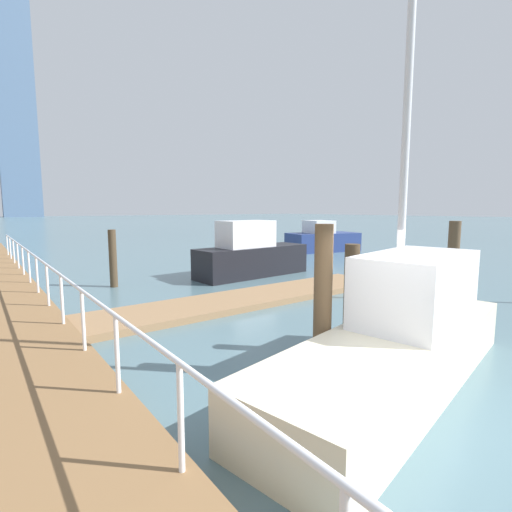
% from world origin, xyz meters
% --- Properties ---
extents(ground_plane, '(300.00, 300.00, 0.00)m').
position_xyz_m(ground_plane, '(0.00, 20.00, 0.00)').
color(ground_plane, slate).
extents(floating_dock, '(10.83, 2.00, 0.18)m').
position_xyz_m(floating_dock, '(1.91, 6.57, 0.09)').
color(floating_dock, '#93704C').
rests_on(floating_dock, ground_plane).
extents(boardwalk_railing, '(0.06, 26.46, 1.08)m').
position_xyz_m(boardwalk_railing, '(-3.15, 7.92, 1.25)').
color(boardwalk_railing, white).
rests_on(boardwalk_railing, boardwalk).
extents(dock_piling_0, '(0.27, 0.27, 2.08)m').
position_xyz_m(dock_piling_0, '(-0.57, 11.28, 1.04)').
color(dock_piling_0, '#473826').
rests_on(dock_piling_0, ground_plane).
extents(dock_piling_1, '(0.33, 0.33, 2.47)m').
position_xyz_m(dock_piling_1, '(6.89, 2.79, 1.23)').
color(dock_piling_1, brown).
rests_on(dock_piling_1, ground_plane).
extents(dock_piling_2, '(0.30, 0.30, 2.58)m').
position_xyz_m(dock_piling_2, '(-0.00, 1.59, 1.29)').
color(dock_piling_2, brown).
rests_on(dock_piling_2, ground_plane).
extents(dock_piling_3, '(0.29, 0.29, 2.15)m').
position_xyz_m(dock_piling_3, '(1.21, 1.98, 1.08)').
color(dock_piling_3, '#473826').
rests_on(dock_piling_3, ground_plane).
extents(moored_boat_0, '(6.65, 2.94, 9.85)m').
position_xyz_m(moored_boat_0, '(0.99, 0.74, 0.79)').
color(moored_boat_0, beige).
rests_on(moored_boat_0, ground_plane).
extents(moored_boat_2, '(5.05, 3.14, 2.06)m').
position_xyz_m(moored_boat_2, '(14.18, 14.92, 0.77)').
color(moored_boat_2, navy).
rests_on(moored_boat_2, ground_plane).
extents(moored_boat_3, '(5.18, 1.87, 2.34)m').
position_xyz_m(moored_boat_3, '(4.77, 10.14, 0.90)').
color(moored_boat_3, black).
rests_on(moored_boat_3, ground_plane).
extents(skyline_tower_4, '(12.47, 9.91, 87.53)m').
position_xyz_m(skyline_tower_4, '(10.50, 158.01, 43.77)').
color(skyline_tower_4, slate).
rests_on(skyline_tower_4, ground_plane).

